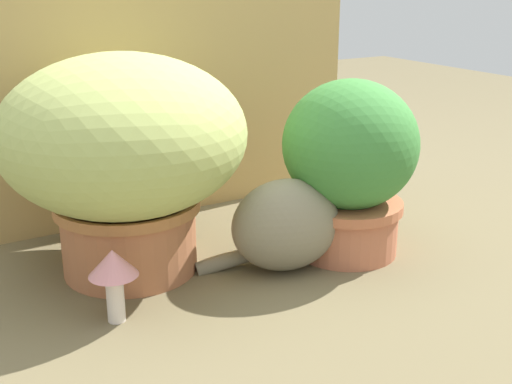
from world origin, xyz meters
TOP-DOWN VIEW (x-y plane):
  - ground_plane at (0.00, 0.00)m, footprint 6.00×6.00m
  - cardboard_backdrop at (0.03, 0.50)m, footprint 1.14×0.03m
  - grass_planter at (-0.22, 0.17)m, footprint 0.55×0.55m
  - leafy_planter at (0.28, -0.00)m, footprint 0.33×0.33m
  - cat at (0.11, -0.01)m, footprint 0.37×0.22m
  - mushroom_ornament_pink at (-0.33, -0.04)m, footprint 0.10×0.10m

SIDE VIEW (x-z plane):
  - ground_plane at x=0.00m, z-range 0.00..0.00m
  - mushroom_ornament_pink at x=-0.33m, z-range 0.04..0.19m
  - cat at x=0.11m, z-range -0.04..0.28m
  - leafy_planter at x=0.28m, z-range 0.01..0.45m
  - grass_planter at x=-0.22m, z-range 0.04..0.55m
  - cardboard_backdrop at x=0.03m, z-range 0.00..0.90m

